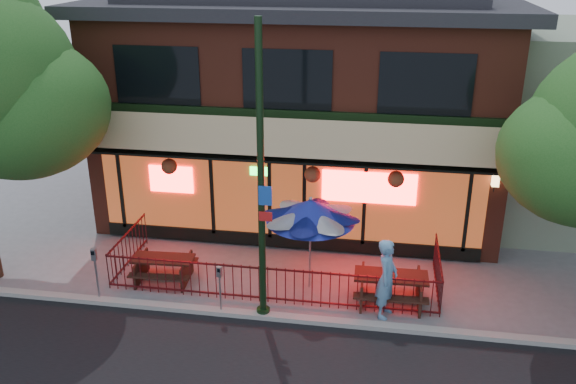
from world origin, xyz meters
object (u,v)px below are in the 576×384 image
street_light (261,195)px  parking_meter_far (95,266)px  pedestrian (387,279)px  picnic_table_left (164,265)px  patio_umbrella (311,211)px  parking_meter_near (220,282)px  picnic_table_right (391,284)px

street_light → parking_meter_far: (-4.20, 0.00, -2.17)m
street_light → pedestrian: 3.63m
parking_meter_far → picnic_table_left: bearing=43.6°
patio_umbrella → parking_meter_near: 2.84m
picnic_table_right → patio_umbrella: patio_umbrella is taller
picnic_table_left → parking_meter_near: (1.90, -1.29, 0.42)m
picnic_table_right → parking_meter_far: parking_meter_far is taller
picnic_table_left → picnic_table_right: bearing=-1.1°
picnic_table_left → patio_umbrella: bearing=4.4°
picnic_table_left → parking_meter_near: 2.34m
street_light → picnic_table_left: bearing=157.5°
street_light → picnic_table_left: street_light is taller
pedestrian → patio_umbrella: bearing=76.5°
street_light → parking_meter_far: size_ratio=4.82×
picnic_table_right → parking_meter_far: bearing=-171.3°
patio_umbrella → parking_meter_near: patio_umbrella is taller
parking_meter_near → parking_meter_far: 3.17m
street_light → pedestrian: bearing=9.9°
street_light → parking_meter_near: bearing=-175.7°
picnic_table_left → parking_meter_far: size_ratio=1.14×
pedestrian → parking_meter_far: size_ratio=1.38×
street_light → picnic_table_right: bearing=20.2°
street_light → picnic_table_left: size_ratio=4.21×
street_light → picnic_table_right: 4.15m
patio_umbrella → pedestrian: patio_umbrella is taller
parking_meter_near → parking_meter_far: (-3.17, 0.08, 0.11)m
street_light → patio_umbrella: bearing=58.5°
street_light → parking_meter_near: size_ratio=5.44×
street_light → picnic_table_left: 4.17m
patio_umbrella → parking_meter_near: (-1.96, -1.59, -1.30)m
parking_meter_near → picnic_table_right: bearing=16.3°
patio_umbrella → pedestrian: bearing=-27.3°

